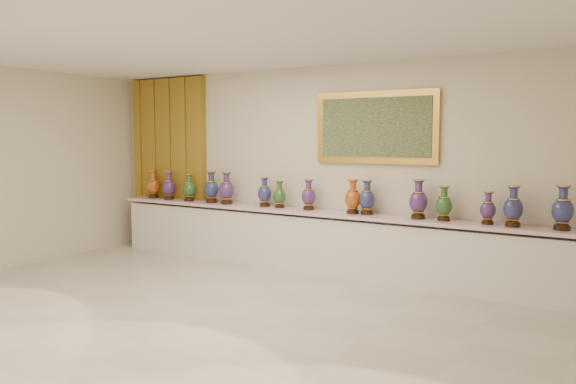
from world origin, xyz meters
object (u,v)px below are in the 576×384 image
at_px(counter, 314,242).
at_px(vase_1, 169,187).
at_px(vase_0, 153,186).
at_px(vase_2, 189,189).

xyz_separation_m(counter, vase_1, (-2.83, -0.06, 0.68)).
xyz_separation_m(vase_0, vase_1, (0.40, -0.03, -0.00)).
relative_size(counter, vase_1, 15.18).
relative_size(counter, vase_2, 15.94).
bearing_deg(vase_1, vase_0, 176.06).
distance_m(vase_0, vase_2, 0.86).
bearing_deg(vase_1, vase_2, 0.31).
height_order(counter, vase_1, vase_1).
bearing_deg(counter, vase_0, -179.50).
distance_m(vase_1, vase_2, 0.46).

